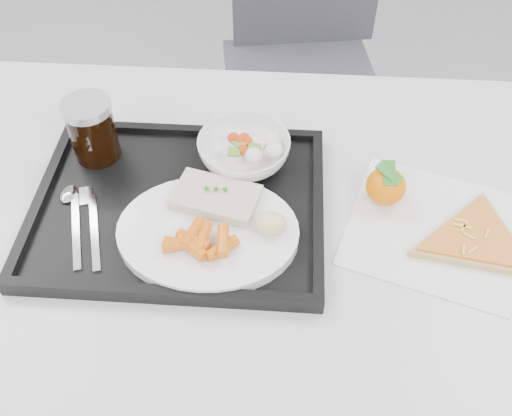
% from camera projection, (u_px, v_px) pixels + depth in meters
% --- Properties ---
extents(table, '(1.20, 0.80, 0.75)m').
position_uv_depth(table, '(238.00, 249.00, 0.94)').
color(table, silver).
rests_on(table, ground).
extents(chair, '(0.48, 0.48, 0.93)m').
position_uv_depth(chair, '(304.00, 41.00, 1.60)').
color(chair, '#36363D').
rests_on(chair, ground).
extents(tray, '(0.45, 0.35, 0.03)m').
position_uv_depth(tray, '(179.00, 206.00, 0.90)').
color(tray, black).
rests_on(tray, table).
extents(dinner_plate, '(0.27, 0.27, 0.02)m').
position_uv_depth(dinner_plate, '(208.00, 232.00, 0.84)').
color(dinner_plate, white).
rests_on(dinner_plate, tray).
extents(fish_fillet, '(0.14, 0.11, 0.02)m').
position_uv_depth(fish_fillet, '(216.00, 197.00, 0.87)').
color(fish_fillet, beige).
rests_on(fish_fillet, dinner_plate).
extents(bread_roll, '(0.05, 0.05, 0.03)m').
position_uv_depth(bread_roll, '(270.00, 223.00, 0.82)').
color(bread_roll, '#E4BD8C').
rests_on(bread_roll, dinner_plate).
extents(salad_bowl, '(0.15, 0.15, 0.05)m').
position_uv_depth(salad_bowl, '(244.00, 151.00, 0.94)').
color(salad_bowl, white).
rests_on(salad_bowl, tray).
extents(cola_glass, '(0.08, 0.08, 0.11)m').
position_uv_depth(cola_glass, '(92.00, 129.00, 0.93)').
color(cola_glass, black).
rests_on(cola_glass, tray).
extents(cutlery, '(0.11, 0.17, 0.01)m').
position_uv_depth(cutlery, '(80.00, 215.00, 0.87)').
color(cutlery, silver).
rests_on(cutlery, tray).
extents(napkin, '(0.31, 0.30, 0.00)m').
position_uv_depth(napkin, '(433.00, 229.00, 0.88)').
color(napkin, silver).
rests_on(napkin, table).
extents(tangerine, '(0.08, 0.08, 0.07)m').
position_uv_depth(tangerine, '(386.00, 186.00, 0.89)').
color(tangerine, '#FB8E00').
rests_on(tangerine, napkin).
extents(pizza_slice, '(0.28, 0.28, 0.02)m').
position_uv_depth(pizza_slice, '(476.00, 240.00, 0.85)').
color(pizza_slice, tan).
rests_on(pizza_slice, napkin).
extents(carrot_pile, '(0.11, 0.07, 0.03)m').
position_uv_depth(carrot_pile, '(199.00, 242.00, 0.80)').
color(carrot_pile, '#D55E0E').
rests_on(carrot_pile, dinner_plate).
extents(salad_contents, '(0.09, 0.07, 0.02)m').
position_uv_depth(salad_contents, '(256.00, 145.00, 0.93)').
color(salad_contents, red).
rests_on(salad_contents, salad_bowl).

